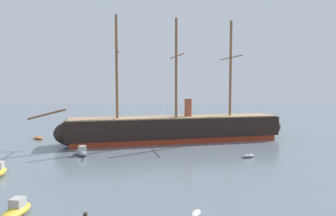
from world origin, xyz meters
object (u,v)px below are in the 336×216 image
at_px(motorboat_alongside_bow, 82,152).
at_px(dinghy_far_left, 38,138).
at_px(dinghy_alongside_stern, 248,156).
at_px(dinghy_foreground_right, 196,213).
at_px(seagull_in_flight, 197,112).
at_px(tall_ship, 176,128).
at_px(motorboat_foreground_left, 16,210).

xyz_separation_m(motorboat_alongside_bow, dinghy_far_left, (-15.72, 16.40, -0.31)).
bearing_deg(dinghy_alongside_stern, dinghy_foreground_right, -114.99).
bearing_deg(seagull_in_flight, dinghy_alongside_stern, 15.34).
relative_size(dinghy_far_left, seagull_in_flight, 2.85).
distance_m(tall_ship, dinghy_far_left, 33.65).
height_order(motorboat_foreground_left, seagull_in_flight, seagull_in_flight).
distance_m(dinghy_foreground_right, motorboat_alongside_bow, 32.09).
bearing_deg(dinghy_alongside_stern, motorboat_foreground_left, -139.58).
height_order(dinghy_foreground_right, motorboat_alongside_bow, motorboat_alongside_bow).
bearing_deg(dinghy_far_left, seagull_in_flight, -28.95).
xyz_separation_m(tall_ship, motorboat_foreground_left, (-16.29, -40.31, -2.46)).
relative_size(dinghy_foreground_right, dinghy_alongside_stern, 0.71).
bearing_deg(motorboat_foreground_left, dinghy_alongside_stern, 40.42).
bearing_deg(tall_ship, dinghy_far_left, 176.18).
bearing_deg(dinghy_far_left, dinghy_alongside_stern, -20.95).
height_order(motorboat_foreground_left, dinghy_alongside_stern, motorboat_foreground_left).
bearing_deg(seagull_in_flight, tall_ship, 100.37).
relative_size(dinghy_foreground_right, dinghy_far_left, 0.65).
bearing_deg(dinghy_alongside_stern, dinghy_far_left, 159.05).
relative_size(motorboat_alongside_bow, seagull_in_flight, 4.36).
relative_size(tall_ship, dinghy_foreground_right, 28.91).
relative_size(motorboat_alongside_bow, dinghy_alongside_stern, 1.66).
xyz_separation_m(dinghy_far_left, seagull_in_flight, (36.77, -20.34, 8.13)).
height_order(dinghy_foreground_right, dinghy_far_left, dinghy_far_left).
distance_m(tall_ship, dinghy_foreground_right, 39.98).
bearing_deg(dinghy_foreground_right, seagull_in_flight, 85.22).
xyz_separation_m(dinghy_foreground_right, motorboat_alongside_bow, (-19.23, 25.69, 0.43)).
bearing_deg(seagull_in_flight, motorboat_alongside_bow, 169.38).
xyz_separation_m(dinghy_alongside_stern, seagull_in_flight, (-9.53, -2.61, 8.16)).
bearing_deg(tall_ship, seagull_in_flight, -79.63).
bearing_deg(seagull_in_flight, dinghy_far_left, 151.05).
xyz_separation_m(tall_ship, dinghy_foreground_right, (1.49, -39.85, -2.87)).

